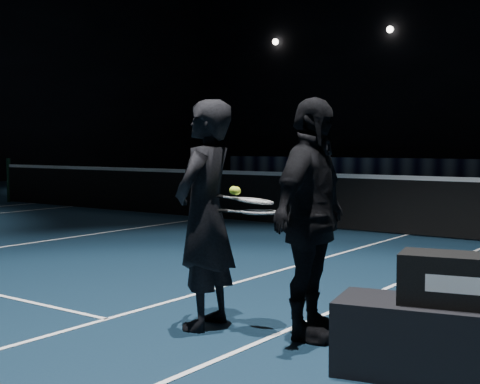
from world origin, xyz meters
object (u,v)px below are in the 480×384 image
Objects in this scene: player_bench at (465,343)px; player_a at (205,215)px; racket_lower at (260,212)px; racket_bag at (466,280)px; racket_upper at (255,201)px; tennis_balls at (236,189)px; player_b at (311,219)px.

player_bench is 2.15m from player_a.
player_a reaches higher than racket_lower.
racket_bag is 1.72m from racket_upper.
tennis_balls is (-0.19, -0.05, 0.17)m from racket_lower.
player_bench is at bearing -25.64° from racket_upper.
player_bench is at bearing -20.97° from racket_lower.
player_bench is at bearing -2.92° from tennis_balls.
tennis_balls is at bearing 163.94° from racket_bag.
player_b is 0.63m from tennis_balls.
player_b is at bearing -9.08° from racket_upper.
player_b is (-1.22, 0.25, 0.66)m from player_bench.
racket_upper is (0.37, 0.15, 0.12)m from player_a.
player_b reaches higher than tennis_balls.
player_a is 2.63× the size of racket_lower.
racket_upper reaches higher than player_bench.
player_bench is 2.29× the size of racket_lower.
player_bench is 0.39m from racket_bag.
player_b is 2.63× the size of racket_upper.
player_b is (0.82, 0.23, 0.00)m from player_a.
racket_bag is at bearing -25.64° from racket_upper.
tennis_balls is at bearing 99.53° from player_b.
player_a is 0.85m from player_b.
player_b is 0.47m from racket_upper.
racket_lower is 0.10m from racket_upper.
racket_upper is at bearing 161.20° from racket_bag.
racket_lower is at bearing 161.86° from racket_bag.
player_a and player_b have the same top height.
player_bench is 0.87× the size of player_b.
racket_bag reaches higher than player_bench.
player_b is 0.40m from racket_lower.
racket_bag is 1.64m from racket_lower.
player_a reaches higher than tennis_balls.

